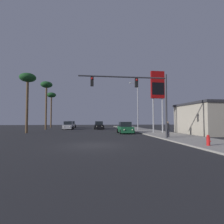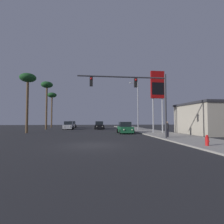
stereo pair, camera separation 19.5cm
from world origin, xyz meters
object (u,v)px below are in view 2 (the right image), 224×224
at_px(car_green, 125,128).
at_px(palm_tree_far, 52,97).
at_px(car_black, 99,126).
at_px(fire_hydrant, 207,140).
at_px(palm_tree_near, 28,81).
at_px(palm_tree_mid, 47,88).
at_px(car_grey, 72,125).
at_px(street_lamp, 137,103).
at_px(car_silver, 68,126).
at_px(traffic_light_mast, 140,91).
at_px(pedestrian_on_sidewalk, 167,128).
at_px(gas_station_sign, 158,88).

relative_size(car_green, palm_tree_far, 0.47).
xyz_separation_m(car_black, fire_hydrant, (6.41, -26.13, -0.27)).
height_order(car_black, palm_tree_near, palm_tree_near).
bearing_deg(palm_tree_mid, palm_tree_near, -92.05).
height_order(car_green, palm_tree_far, palm_tree_far).
bearing_deg(car_grey, palm_tree_near, 73.06).
relative_size(street_lamp, fire_hydrant, 11.84).
xyz_separation_m(street_lamp, fire_hydrant, (-0.44, -20.30, -4.63)).
bearing_deg(palm_tree_far, street_lamp, -39.71).
distance_m(car_silver, car_green, 15.39).
height_order(fire_hydrant, palm_tree_far, palm_tree_far).
distance_m(traffic_light_mast, palm_tree_near, 18.17).
height_order(traffic_light_mast, pedestrian_on_sidewalk, traffic_light_mast).
distance_m(gas_station_sign, fire_hydrant, 14.31).
xyz_separation_m(car_silver, car_black, (6.41, 0.40, 0.00)).
xyz_separation_m(car_green, palm_tree_near, (-14.52, 2.30, 7.09)).
relative_size(car_grey, street_lamp, 0.48).
bearing_deg(car_silver, palm_tree_far, -60.85).
relative_size(car_grey, palm_tree_mid, 0.43).
bearing_deg(pedestrian_on_sidewalk, palm_tree_near, 151.57).
bearing_deg(palm_tree_near, traffic_light_mast, -36.40).
distance_m(car_green, palm_tree_far, 27.99).
xyz_separation_m(car_grey, palm_tree_near, (-4.81, -17.21, 7.09)).
bearing_deg(car_green, street_lamp, -117.07).
distance_m(fire_hydrant, palm_tree_mid, 32.34).
xyz_separation_m(palm_tree_mid, palm_tree_far, (-1.10, 10.00, -0.66)).
relative_size(car_black, palm_tree_mid, 0.43).
relative_size(car_silver, fire_hydrant, 5.68).
bearing_deg(car_green, palm_tree_near, -7.09).
distance_m(car_silver, fire_hydrant, 28.75).
bearing_deg(car_green, palm_tree_far, -53.69).
height_order(car_black, gas_station_sign, gas_station_sign).
xyz_separation_m(car_black, palm_tree_far, (-12.07, 9.88, 7.27)).
height_order(traffic_light_mast, palm_tree_mid, palm_tree_mid).
distance_m(car_black, traffic_light_mast, 21.37).
xyz_separation_m(traffic_light_mast, street_lamp, (3.75, 14.92, 0.31)).
height_order(car_grey, pedestrian_on_sidewalk, pedestrian_on_sidewalk).
bearing_deg(car_grey, fire_hydrant, 109.93).
bearing_deg(car_black, traffic_light_mast, 99.24).
xyz_separation_m(car_black, palm_tree_near, (-11.32, -10.12, 7.09)).
bearing_deg(street_lamp, car_silver, 157.73).
distance_m(car_green, traffic_light_mast, 9.27).
relative_size(car_silver, gas_station_sign, 0.48).
xyz_separation_m(traffic_light_mast, palm_tree_mid, (-14.06, 20.63, 3.89)).
bearing_deg(car_grey, car_black, 131.24).
bearing_deg(street_lamp, car_green, -118.99).
bearing_deg(palm_tree_far, palm_tree_mid, -83.70).
relative_size(car_grey, traffic_light_mast, 0.48).
distance_m(car_green, fire_hydrant, 14.08).
relative_size(car_black, fire_hydrant, 5.69).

